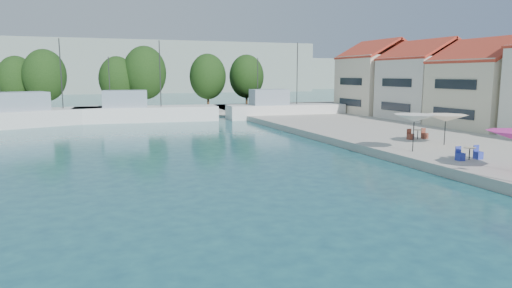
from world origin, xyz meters
name	(u,v)px	position (x,y,z in m)	size (l,w,h in m)	color
quay_right	(497,135)	(22.00, 30.00, 0.30)	(32.00, 92.00, 0.60)	#B0AC9F
quay_far	(122,113)	(-8.00, 67.00, 0.30)	(90.00, 16.00, 0.60)	#B0AC9F
hill_west	(26,67)	(-30.00, 160.00, 8.00)	(180.00, 40.00, 16.00)	gray
hill_east	(223,74)	(40.00, 180.00, 6.00)	(140.00, 40.00, 12.00)	gray
building_04	(490,82)	(24.00, 33.00, 5.02)	(9.00, 8.80, 9.20)	beige
building_05	(426,78)	(24.00, 42.00, 5.26)	(8.40, 8.80, 9.70)	silver
building_06	(379,76)	(24.00, 51.00, 5.50)	(9.00, 8.80, 10.20)	beige
trawler_02	(43,116)	(-17.42, 55.93, 1.07)	(18.88, 10.85, 10.20)	silver
trawler_03	(143,113)	(-6.16, 56.54, 1.07)	(17.41, 5.95, 10.20)	white
trawler_04	(283,110)	(11.53, 54.26, 1.07)	(15.68, 5.16, 10.20)	silver
tree_03	(17,79)	(-21.72, 71.37, 5.04)	(5.20, 5.20, 7.70)	#3F2B19
tree_04	(45,75)	(-17.96, 69.44, 5.56)	(5.81, 5.81, 8.60)	#3F2B19
tree_05	(117,79)	(-8.32, 68.81, 5.06)	(5.22, 5.22, 7.73)	#3F2B19
tree_06	(145,73)	(-4.45, 68.30, 5.94)	(6.25, 6.25, 9.25)	#3F2B19
tree_07	(208,77)	(5.03, 68.30, 5.38)	(5.59, 5.59, 8.28)	#3F2B19
tree_08	(247,76)	(11.87, 69.79, 5.39)	(5.60, 5.60, 8.30)	#3F2B19
umbrella_white	(414,118)	(7.71, 23.86, 2.84)	(2.74, 2.74, 2.49)	black
umbrella_cream	(446,118)	(11.78, 25.41, 2.58)	(3.07, 3.07, 2.23)	black
cafe_table_02	(469,155)	(8.91, 20.20, 0.89)	(1.82, 0.70, 0.76)	black
cafe_table_03	(418,136)	(12.01, 28.57, 0.89)	(1.82, 0.70, 0.76)	black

